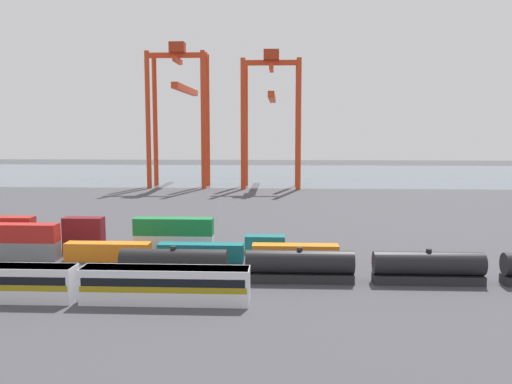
{
  "coord_description": "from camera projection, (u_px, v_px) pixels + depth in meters",
  "views": [
    {
      "loc": [
        5.07,
        -77.85,
        18.77
      ],
      "look_at": [
        -0.41,
        35.94,
        5.53
      ],
      "focal_mm": 38.41,
      "sensor_mm": 36.0,
      "label": 1
    }
  ],
  "objects": [
    {
      "name": "freight_tank_row",
      "position": [
        364.0,
        267.0,
        66.82
      ],
      "size": [
        60.06,
        2.81,
        4.27
      ],
      "color": "#232326",
      "rests_on": "ground_plane"
    },
    {
      "name": "shipping_container_7",
      "position": [
        84.0,
        242.0,
        84.49
      ],
      "size": [
        6.04,
        2.44,
        2.6
      ],
      "primitive_type": "cube",
      "color": "maroon",
      "rests_on": "ground_plane"
    },
    {
      "name": "shipping_container_8",
      "position": [
        84.0,
        226.0,
        84.19
      ],
      "size": [
        6.04,
        2.44,
        2.6
      ],
      "primitive_type": "cube",
      "color": "maroon",
      "rests_on": "shipping_container_7"
    },
    {
      "name": "gantry_crane_central",
      "position": [
        271.0,
        106.0,
        175.64
      ],
      "size": [
        18.64,
        37.97,
        43.25
      ],
      "color": "red",
      "rests_on": "ground_plane"
    },
    {
      "name": "shipping_container_4",
      "position": [
        295.0,
        254.0,
        76.81
      ],
      "size": [
        12.1,
        2.44,
        2.6
      ],
      "primitive_type": "cube",
      "color": "orange",
      "rests_on": "ground_plane"
    },
    {
      "name": "harbour_water",
      "position": [
        270.0,
        174.0,
        226.82
      ],
      "size": [
        400.0,
        110.0,
        0.01
      ],
      "primitive_type": "cube",
      "color": "slate",
      "rests_on": "ground_plane"
    },
    {
      "name": "shipping_container_10",
      "position": [
        174.0,
        226.0,
        83.52
      ],
      "size": [
        12.1,
        2.44,
        2.6
      ],
      "primitive_type": "cube",
      "color": "#197538",
      "rests_on": "shipping_container_9"
    },
    {
      "name": "ground_plane",
      "position": [
        259.0,
        215.0,
        119.34
      ],
      "size": [
        420.0,
        420.0,
        0.0
      ],
      "primitive_type": "plane",
      "color": "#424247"
    },
    {
      "name": "passenger_train",
      "position": [
        79.0,
        282.0,
        59.49
      ],
      "size": [
        37.3,
        3.14,
        3.9
      ],
      "color": "silver",
      "rests_on": "ground_plane"
    },
    {
      "name": "gantry_crane_west",
      "position": [
        180.0,
        101.0,
        177.43
      ],
      "size": [
        18.9,
        41.23,
        45.72
      ],
      "color": "red",
      "rests_on": "ground_plane"
    },
    {
      "name": "shipping_container_2",
      "position": [
        108.0,
        252.0,
        78.09
      ],
      "size": [
        12.1,
        2.44,
        2.6
      ],
      "primitive_type": "cube",
      "color": "orange",
      "rests_on": "ground_plane"
    },
    {
      "name": "shipping_container_11",
      "position": [
        265.0,
        244.0,
        83.15
      ],
      "size": [
        6.04,
        2.44,
        2.6
      ],
      "primitive_type": "cube",
      "color": "#146066",
      "rests_on": "ground_plane"
    },
    {
      "name": "shipping_container_1",
      "position": [
        16.0,
        233.0,
        78.42
      ],
      "size": [
        12.1,
        2.44,
        2.6
      ],
      "primitive_type": "cube",
      "color": "#AD211C",
      "rests_on": "shipping_container_0"
    },
    {
      "name": "shipping_container_0",
      "position": [
        17.0,
        251.0,
        78.72
      ],
      "size": [
        12.1,
        2.44,
        2.6
      ],
      "primitive_type": "cube",
      "color": "slate",
      "rests_on": "ground_plane"
    },
    {
      "name": "shipping_container_9",
      "position": [
        174.0,
        243.0,
        83.82
      ],
      "size": [
        12.1,
        2.44,
        2.6
      ],
      "primitive_type": "cube",
      "color": "silver",
      "rests_on": "ground_plane"
    },
    {
      "name": "shipping_container_3",
      "position": [
        201.0,
        253.0,
        77.45
      ],
      "size": [
        12.1,
        2.44,
        2.6
      ],
      "primitive_type": "cube",
      "color": "#146066",
      "rests_on": "ground_plane"
    }
  ]
}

